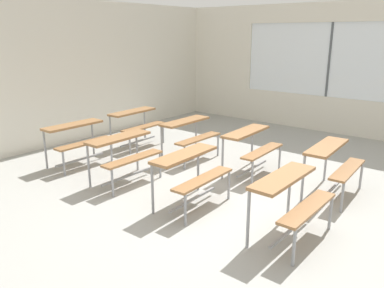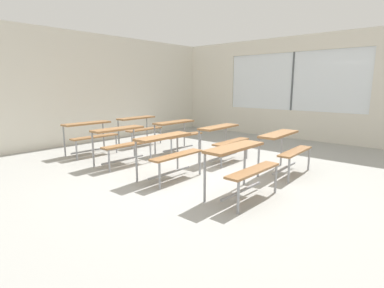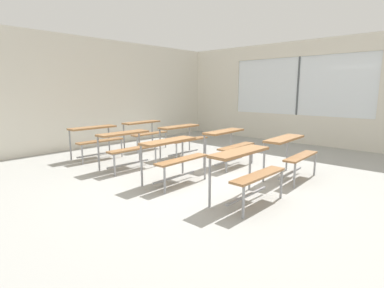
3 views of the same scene
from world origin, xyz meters
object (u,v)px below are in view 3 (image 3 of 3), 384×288
Objects in this scene: desk_bench_r0c1 at (290,148)px; desk_bench_r2c1 at (183,134)px; desk_bench_r0c0 at (246,164)px; desk_bench_r3c0 at (95,135)px; desk_bench_r1c0 at (173,151)px; desk_bench_r1c1 at (228,139)px; desk_bench_r3c1 at (144,128)px; desk_bench_r2c0 at (127,141)px.

desk_bench_r0c1 is 2.68m from desk_bench_r2c1.
desk_bench_r0c0 is 4.11m from desk_bench_r3c0.
desk_bench_r1c0 and desk_bench_r3c0 have the same top height.
desk_bench_r3c0 is at bearing 87.34° from desk_bench_r1c0.
desk_bench_r2c1 is at bearing 90.12° from desk_bench_r1c1.
desk_bench_r1c0 is 2.04m from desk_bench_r2c1.
desk_bench_r0c0 is 1.55m from desk_bench_r0c1.
desk_bench_r3c1 is (-0.01, 1.44, 0.00)m from desk_bench_r2c1.
desk_bench_r2c1 is (1.51, 2.74, 0.00)m from desk_bench_r0c0.
desk_bench_r1c1 and desk_bench_r2c0 have the same top height.
desk_bench_r0c0 and desk_bench_r1c0 have the same top height.
desk_bench_r0c1 is at bearing -59.74° from desk_bench_r2c0.
desk_bench_r1c1 is at bearing -90.83° from desk_bench_r3c1.
desk_bench_r2c1 is 1.44m from desk_bench_r3c1.
desk_bench_r3c0 is at bearing -179.22° from desk_bench_r3c1.
desk_bench_r1c0 is at bearing 178.25° from desk_bench_r1c1.
desk_bench_r1c0 and desk_bench_r1c1 have the same top height.
desk_bench_r3c0 and desk_bench_r3c1 have the same top height.
desk_bench_r0c0 is 3.13m from desk_bench_r2c1.
desk_bench_r2c0 is (-1.59, 2.74, 0.00)m from desk_bench_r0c1.
desk_bench_r3c1 is at bearing 41.88° from desk_bench_r2c0.
desk_bench_r3c0 is (0.06, 2.68, 0.00)m from desk_bench_r1c0.
desk_bench_r2c0 is 2.07m from desk_bench_r3c1.
desk_bench_r0c1 and desk_bench_r2c1 have the same top height.
desk_bench_r1c0 is 3.16m from desk_bench_r3c1.
desk_bench_r0c0 and desk_bench_r0c1 have the same top height.
desk_bench_r0c0 is 0.98× the size of desk_bench_r0c1.
desk_bench_r2c0 is at bearing -91.44° from desk_bench_r3c0.
desk_bench_r2c1 is 0.99× the size of desk_bench_r3c1.
desk_bench_r0c0 and desk_bench_r2c0 have the same top height.
desk_bench_r0c1 is 1.00× the size of desk_bench_r3c1.
desk_bench_r0c0 is 2.81m from desk_bench_r2c0.
desk_bench_r0c0 is 0.99× the size of desk_bench_r1c0.
desk_bench_r2c0 and desk_bench_r3c1 have the same top height.
desk_bench_r1c0 is at bearing 92.87° from desk_bench_r0c0.
desk_bench_r1c0 is 1.61m from desk_bench_r1c1.
desk_bench_r1c0 is 0.99× the size of desk_bench_r1c1.
desk_bench_r1c0 is 1.37m from desk_bench_r2c0.
desk_bench_r1c1 is 1.30m from desk_bench_r2c1.
desk_bench_r3c0 is at bearing 118.24° from desk_bench_r1c1.
desk_bench_r3c1 is (1.50, 0.07, 0.00)m from desk_bench_r3c0.
desk_bench_r3c0 is at bearing 108.25° from desk_bench_r0c1.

